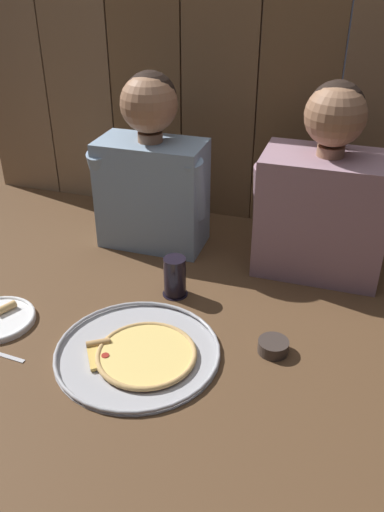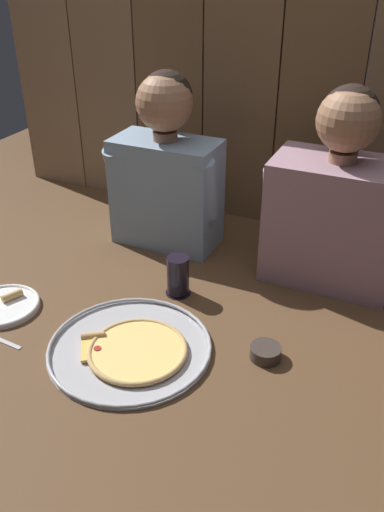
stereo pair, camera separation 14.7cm
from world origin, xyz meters
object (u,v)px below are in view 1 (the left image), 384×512
object	(u,v)px
pizza_tray	(140,352)
drinking_glass	(175,277)
diner_left	(151,169)
dipping_bowl	(273,346)
diner_right	(325,195)

from	to	relation	value
pizza_tray	drinking_glass	size ratio (longest dim) A/B	3.44
drinking_glass	diner_left	size ratio (longest dim) A/B	0.21
drinking_glass	dipping_bowl	size ratio (longest dim) A/B	1.55
dipping_bowl	diner_right	distance (m)	0.52
dipping_bowl	diner_left	bearing A→B (deg)	138.22
dipping_bowl	diner_left	world-z (taller)	diner_left
pizza_tray	diner_right	world-z (taller)	diner_right
pizza_tray	diner_left	world-z (taller)	diner_left
drinking_glass	diner_right	world-z (taller)	diner_right
diner_right	dipping_bowl	bearing A→B (deg)	-96.96
drinking_glass	diner_right	distance (m)	0.52
dipping_bowl	diner_right	xyz separation A→B (m)	(0.06, 0.45, 0.24)
diner_right	drinking_glass	bearing A→B (deg)	-143.63
drinking_glass	dipping_bowl	bearing A→B (deg)	-27.26
pizza_tray	diner_left	bearing A→B (deg)	107.70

